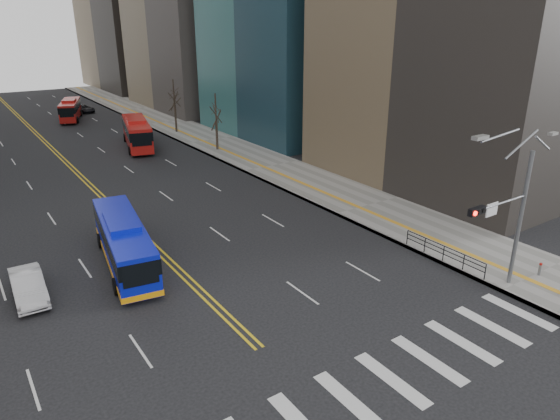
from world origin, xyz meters
The scene contains 13 objects.
ground centered at (0.00, 0.00, 0.00)m, with size 220.00×220.00×0.00m, color black.
sidewalk_right centered at (17.50, 45.00, 0.07)m, with size 7.00×130.00×0.15m, color gray.
crosswalk centered at (0.00, 0.00, 0.01)m, with size 26.70×4.00×0.01m.
centerline centered at (0.00, 55.00, 0.01)m, with size 0.55×100.00×0.01m.
signal_mast centered at (13.77, 2.00, 4.86)m, with size 5.37×0.37×9.39m.
pedestrian_railing centered at (14.30, 6.00, 0.82)m, with size 0.06×6.06×1.02m.
bollards centered at (16.27, -0.17, 0.55)m, with size 2.87×3.17×0.78m.
blue_bus centered at (-2.40, 16.94, 1.65)m, with size 3.84×10.92×3.15m.
red_bus_near centered at (8.81, 46.80, 1.95)m, with size 5.09×11.31×3.50m.
red_bus_far centered at (6.34, 69.72, 1.77)m, with size 5.27×10.09×3.16m.
car_white centered at (-8.11, 16.00, 0.75)m, with size 1.59×4.57×1.50m, color silver.
car_dark_mid centered at (10.28, 49.54, 0.62)m, with size 1.47×3.66×1.25m, color black.
car_dark_far centered at (9.72, 75.41, 0.62)m, with size 2.07×4.49×1.25m, color black.
Camera 1 is at (-10.18, -11.68, 14.44)m, focal length 32.00 mm.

